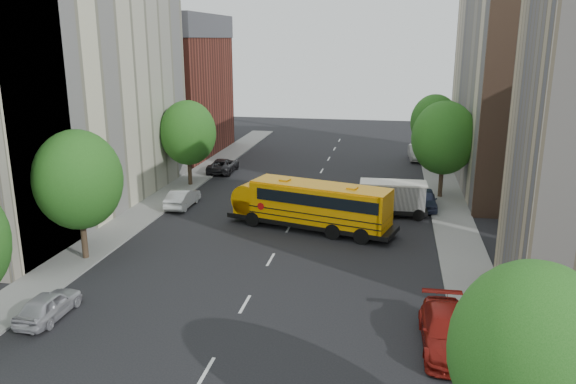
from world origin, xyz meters
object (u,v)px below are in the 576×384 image
(street_tree_1, at_px, (78,180))
(parked_car_0, at_px, (48,305))
(parked_car_2, at_px, (223,165))
(parked_car_4, at_px, (425,199))
(parked_car_5, at_px, (417,153))
(street_tree_5, at_px, (435,122))
(safari_truck, at_px, (387,198))
(street_tree_2, at_px, (188,133))
(parked_car_1, at_px, (182,198))
(parked_car_3, at_px, (447,331))
(street_tree_4, at_px, (444,138))
(street_tree_3, at_px, (532,353))
(school_bus, at_px, (309,203))

(street_tree_1, xyz_separation_m, parked_car_0, (2.20, -7.11, -4.29))
(parked_car_2, bearing_deg, parked_car_4, 153.21)
(parked_car_5, bearing_deg, parked_car_4, -93.44)
(parked_car_0, distance_m, parked_car_2, 30.71)
(parked_car_0, xyz_separation_m, parked_car_4, (18.40, 21.74, 0.09))
(street_tree_5, distance_m, safari_truck, 18.55)
(street_tree_5, bearing_deg, street_tree_2, -151.39)
(parked_car_1, xyz_separation_m, parked_car_2, (-0.37, 12.09, -0.02))
(safari_truck, bearing_deg, parked_car_2, 143.59)
(street_tree_2, height_order, parked_car_3, street_tree_2)
(parked_car_0, bearing_deg, safari_truck, -128.72)
(street_tree_4, xyz_separation_m, safari_truck, (-4.33, -5.73, -3.69))
(street_tree_2, distance_m, street_tree_3, 38.83)
(street_tree_1, height_order, parked_car_3, street_tree_1)
(street_tree_3, distance_m, street_tree_5, 44.00)
(parked_car_0, bearing_deg, street_tree_2, -85.12)
(street_tree_1, bearing_deg, street_tree_5, 53.75)
(parked_car_1, height_order, parked_car_5, parked_car_5)
(school_bus, distance_m, parked_car_1, 11.25)
(street_tree_2, distance_m, parked_car_3, 32.15)
(street_tree_5, relative_size, parked_car_5, 1.53)
(parked_car_0, bearing_deg, school_bus, -124.08)
(parked_car_0, relative_size, parked_car_3, 0.72)
(parked_car_0, relative_size, parked_car_4, 0.88)
(school_bus, bearing_deg, parked_car_4, 54.32)
(street_tree_2, bearing_deg, parked_car_5, 36.68)
(street_tree_2, bearing_deg, parked_car_4, -9.30)
(street_tree_3, bearing_deg, street_tree_2, 124.51)
(street_tree_4, relative_size, parked_car_2, 1.60)
(parked_car_0, height_order, parked_car_5, parked_car_5)
(street_tree_1, xyz_separation_m, parked_car_1, (1.77, 11.50, -4.23))
(school_bus, relative_size, parked_car_4, 2.78)
(parked_car_2, bearing_deg, parked_car_3, 120.90)
(street_tree_1, distance_m, street_tree_2, 18.00)
(safari_truck, distance_m, parked_car_1, 15.93)
(street_tree_1, bearing_deg, school_bus, 32.99)
(parked_car_3, height_order, parked_car_4, parked_car_3)
(parked_car_2, distance_m, parked_car_4, 21.19)
(street_tree_2, relative_size, street_tree_5, 1.03)
(parked_car_2, bearing_deg, school_bus, 123.58)
(street_tree_3, distance_m, parked_car_2, 43.03)
(street_tree_1, bearing_deg, parked_car_2, 86.60)
(street_tree_5, bearing_deg, parked_car_5, 112.72)
(school_bus, height_order, parked_car_3, school_bus)
(street_tree_4, bearing_deg, parked_car_1, -162.18)
(parked_car_4, relative_size, parked_car_5, 0.90)
(parked_car_4, bearing_deg, street_tree_3, -88.14)
(school_bus, xyz_separation_m, parked_car_1, (-10.65, 3.44, -1.17))
(street_tree_1, height_order, street_tree_3, street_tree_1)
(safari_truck, bearing_deg, parked_car_5, 80.50)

